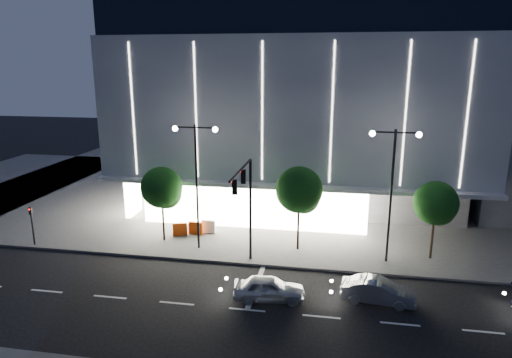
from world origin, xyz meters
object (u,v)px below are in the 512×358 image
at_px(traffic_mast, 246,195).
at_px(car_lead, 269,288).
at_px(car_second, 378,291).
at_px(barrier_c, 196,228).
at_px(tree_right, 436,205).
at_px(street_lamp_west, 196,169).
at_px(ped_signal_far, 32,222).
at_px(tree_left, 162,190).
at_px(tree_mid, 299,192).
at_px(barrier_b, 208,226).
at_px(barrier_a, 180,229).
at_px(street_lamp_east, 392,177).

height_order(traffic_mast, car_lead, traffic_mast).
bearing_deg(car_second, traffic_mast, 77.89).
relative_size(traffic_mast, barrier_c, 6.43).
bearing_deg(tree_right, car_second, -121.94).
bearing_deg(tree_right, street_lamp_west, -176.36).
height_order(ped_signal_far, car_lead, ped_signal_far).
bearing_deg(car_second, tree_left, 73.54).
relative_size(tree_right, car_second, 1.35).
distance_m(tree_mid, car_lead, 8.14).
bearing_deg(barrier_b, tree_mid, -13.38).
distance_m(barrier_b, barrier_c, 1.01).
bearing_deg(street_lamp_west, barrier_b, 92.70).
distance_m(car_lead, barrier_a, 11.55).
xyz_separation_m(car_lead, barrier_a, (-8.11, 8.23, -0.04)).
xyz_separation_m(street_lamp_east, tree_right, (3.03, 1.02, -2.07)).
distance_m(ped_signal_far, tree_right, 28.21).
bearing_deg(traffic_mast, tree_right, 17.02).
distance_m(traffic_mast, barrier_b, 8.28).
distance_m(tree_mid, barrier_a, 9.90).
bearing_deg(tree_mid, ped_signal_far, -172.45).
bearing_deg(car_lead, street_lamp_west, 38.22).
bearing_deg(street_lamp_east, tree_left, 176.35).
distance_m(tree_mid, car_second, 8.92).
xyz_separation_m(ped_signal_far, car_lead, (18.00, -4.69, -1.20)).
xyz_separation_m(tree_mid, barrier_b, (-7.17, 2.00, -3.68)).
height_order(tree_left, barrier_c, tree_left).
bearing_deg(barrier_c, tree_mid, -4.04).
bearing_deg(barrier_a, tree_right, -21.16).
relative_size(car_second, barrier_a, 3.71).
distance_m(street_lamp_east, tree_mid, 6.27).
relative_size(ped_signal_far, tree_left, 0.52).
bearing_deg(tree_left, barrier_c, 36.38).
height_order(barrier_a, barrier_c, same).
relative_size(barrier_a, barrier_c, 1.00).
relative_size(traffic_mast, car_second, 1.73).
relative_size(barrier_b, barrier_c, 1.00).
bearing_deg(car_lead, ped_signal_far, 69.52).
bearing_deg(tree_mid, barrier_a, 173.62).
relative_size(street_lamp_west, car_second, 2.21).
height_order(traffic_mast, tree_mid, traffic_mast).
distance_m(tree_mid, barrier_b, 8.30).
distance_m(ped_signal_far, tree_mid, 19.35).
distance_m(tree_left, car_lead, 11.99).
bearing_deg(tree_mid, car_lead, -98.10).
bearing_deg(tree_mid, tree_left, -180.00).
xyz_separation_m(car_lead, car_second, (6.03, 0.79, -0.01)).
relative_size(street_lamp_east, car_lead, 2.23).
height_order(street_lamp_east, barrier_a, street_lamp_east).
height_order(street_lamp_west, barrier_b, street_lamp_west).
bearing_deg(street_lamp_west, traffic_mast, -33.65).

